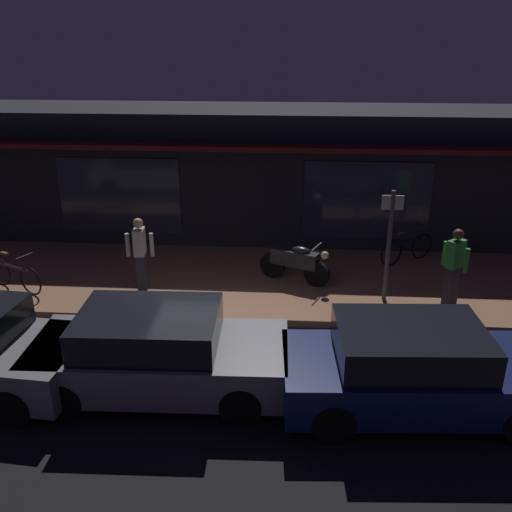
{
  "coord_description": "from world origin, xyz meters",
  "views": [
    {
      "loc": [
        1.36,
        -8.91,
        5.52
      ],
      "look_at": [
        0.56,
        2.4,
        0.95
      ],
      "focal_mm": 39.34,
      "sensor_mm": 36.0,
      "label": 1
    }
  ],
  "objects_px": {
    "bicycle_parked": "(407,249)",
    "person_photographer": "(140,253)",
    "bicycle_extra": "(15,275)",
    "sign_post": "(389,239)",
    "parked_car_across": "(414,369)",
    "motorcycle": "(296,262)",
    "person_bystander": "(454,266)",
    "parked_car_far": "(157,353)"
  },
  "relations": [
    {
      "from": "motorcycle",
      "to": "person_photographer",
      "type": "bearing_deg",
      "value": -168.84
    },
    {
      "from": "bicycle_extra",
      "to": "person_bystander",
      "type": "distance_m",
      "value": 9.44
    },
    {
      "from": "bicycle_extra",
      "to": "sign_post",
      "type": "height_order",
      "value": "sign_post"
    },
    {
      "from": "motorcycle",
      "to": "bicycle_extra",
      "type": "bearing_deg",
      "value": -171.91
    },
    {
      "from": "bicycle_extra",
      "to": "person_bystander",
      "type": "bearing_deg",
      "value": -0.14
    },
    {
      "from": "parked_car_far",
      "to": "bicycle_extra",
      "type": "bearing_deg",
      "value": 140.62
    },
    {
      "from": "bicycle_extra",
      "to": "sign_post",
      "type": "bearing_deg",
      "value": 0.95
    },
    {
      "from": "person_bystander",
      "to": "motorcycle",
      "type": "bearing_deg",
      "value": 164.49
    },
    {
      "from": "parked_car_across",
      "to": "person_bystander",
      "type": "bearing_deg",
      "value": 67.52
    },
    {
      "from": "person_photographer",
      "to": "parked_car_across",
      "type": "distance_m",
      "value": 6.37
    },
    {
      "from": "motorcycle",
      "to": "parked_car_across",
      "type": "relative_size",
      "value": 0.38
    },
    {
      "from": "bicycle_parked",
      "to": "bicycle_extra",
      "type": "relative_size",
      "value": 0.94
    },
    {
      "from": "bicycle_parked",
      "to": "bicycle_extra",
      "type": "xyz_separation_m",
      "value": [
        -8.92,
        -2.26,
        0.0
      ]
    },
    {
      "from": "bicycle_parked",
      "to": "person_bystander",
      "type": "relative_size",
      "value": 0.85
    },
    {
      "from": "sign_post",
      "to": "parked_car_far",
      "type": "relative_size",
      "value": 0.58
    },
    {
      "from": "motorcycle",
      "to": "parked_car_far",
      "type": "xyz_separation_m",
      "value": [
        -2.21,
        -4.13,
        0.06
      ]
    },
    {
      "from": "person_bystander",
      "to": "sign_post",
      "type": "bearing_deg",
      "value": 173.35
    },
    {
      "from": "person_bystander",
      "to": "parked_car_across",
      "type": "xyz_separation_m",
      "value": [
        -1.41,
        -3.42,
        -0.32
      ]
    },
    {
      "from": "person_bystander",
      "to": "person_photographer",
      "type": "bearing_deg",
      "value": 177.99
    },
    {
      "from": "bicycle_extra",
      "to": "person_bystander",
      "type": "height_order",
      "value": "person_bystander"
    },
    {
      "from": "bicycle_parked",
      "to": "sign_post",
      "type": "relative_size",
      "value": 0.59
    },
    {
      "from": "motorcycle",
      "to": "bicycle_extra",
      "type": "xyz_separation_m",
      "value": [
        -6.18,
        -0.88,
        -0.14
      ]
    },
    {
      "from": "bicycle_parked",
      "to": "person_photographer",
      "type": "distance_m",
      "value": 6.48
    },
    {
      "from": "bicycle_parked",
      "to": "parked_car_far",
      "type": "xyz_separation_m",
      "value": [
        -4.95,
        -5.52,
        0.2
      ]
    },
    {
      "from": "parked_car_across",
      "to": "bicycle_parked",
      "type": "bearing_deg",
      "value": 80.93
    },
    {
      "from": "bicycle_extra",
      "to": "person_photographer",
      "type": "distance_m",
      "value": 2.85
    },
    {
      "from": "bicycle_parked",
      "to": "person_bystander",
      "type": "distance_m",
      "value": 2.39
    },
    {
      "from": "parked_car_far",
      "to": "sign_post",
      "type": "bearing_deg",
      "value": 39.45
    },
    {
      "from": "person_bystander",
      "to": "parked_car_across",
      "type": "height_order",
      "value": "person_bystander"
    },
    {
      "from": "person_bystander",
      "to": "bicycle_parked",
      "type": "bearing_deg",
      "value": 102.48
    },
    {
      "from": "bicycle_parked",
      "to": "person_photographer",
      "type": "relative_size",
      "value": 0.85
    },
    {
      "from": "bicycle_parked",
      "to": "person_photographer",
      "type": "height_order",
      "value": "person_photographer"
    },
    {
      "from": "parked_car_across",
      "to": "parked_car_far",
      "type": "bearing_deg",
      "value": 177.38
    },
    {
      "from": "bicycle_extra",
      "to": "parked_car_far",
      "type": "relative_size",
      "value": 0.36
    },
    {
      "from": "motorcycle",
      "to": "sign_post",
      "type": "xyz_separation_m",
      "value": [
        1.91,
        -0.74,
        0.86
      ]
    },
    {
      "from": "person_photographer",
      "to": "sign_post",
      "type": "bearing_deg",
      "value": -0.84
    },
    {
      "from": "parked_car_far",
      "to": "parked_car_across",
      "type": "relative_size",
      "value": 0.99
    },
    {
      "from": "bicycle_parked",
      "to": "person_photographer",
      "type": "bearing_deg",
      "value": -161.49
    },
    {
      "from": "bicycle_parked",
      "to": "motorcycle",
      "type": "bearing_deg",
      "value": -153.23
    },
    {
      "from": "person_photographer",
      "to": "bicycle_parked",
      "type": "bearing_deg",
      "value": 18.51
    },
    {
      "from": "motorcycle",
      "to": "person_photographer",
      "type": "relative_size",
      "value": 0.96
    },
    {
      "from": "person_photographer",
      "to": "motorcycle",
      "type": "bearing_deg",
      "value": 11.16
    }
  ]
}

